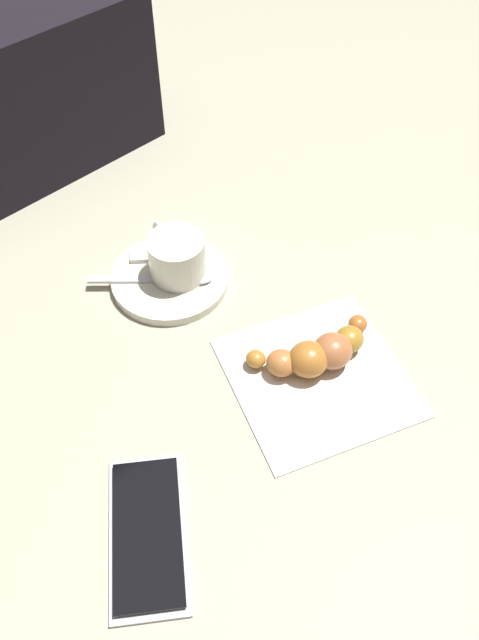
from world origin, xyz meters
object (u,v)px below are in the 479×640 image
espresso_cup (176,256)px  laptop_bag (24,99)px  napkin (318,377)px  croissant (318,353)px  cell_phone (148,533)px  teaspoon (170,279)px  saucer (170,279)px  sugar_packet (159,255)px

espresso_cup → laptop_bag: bearing=-169.8°
napkin → croissant: 0.03m
cell_phone → teaspoon: bearing=147.0°
saucer → teaspoon: bearing=-23.1°
sugar_packet → cell_phone: size_ratio=0.42×
saucer → napkin: size_ratio=0.78×
espresso_cup → napkin: 0.21m
espresso_cup → croissant: espresso_cup is taller
teaspoon → laptop_bag: size_ratio=0.38×
espresso_cup → cell_phone: espresso_cup is taller
sugar_packet → espresso_cup: bearing=129.5°
napkin → espresso_cup: bearing=-165.8°
napkin → croissant: bearing=146.5°
teaspoon → laptop_bag: (-0.30, -0.04, 0.09)m
espresso_cup → cell_phone: 0.31m
sugar_packet → laptop_bag: bearing=-50.5°
saucer → napkin: (0.20, 0.06, -0.00)m
croissant → saucer: bearing=-159.0°
espresso_cup → teaspoon: 0.03m
saucer → espresso_cup: espresso_cup is taller
saucer → espresso_cup: 0.03m
teaspoon → espresso_cup: bearing=116.4°
croissant → laptop_bag: laptop_bag is taller
sugar_packet → teaspoon: bearing=108.5°
napkin → croissant: (-0.02, 0.01, 0.02)m
espresso_cup → croissant: bearing=18.2°
espresso_cup → sugar_packet: espresso_cup is taller
espresso_cup → croissant: 0.20m
croissant → napkin: bearing=-33.5°
sugar_packet → croissant: croissant is taller
espresso_cup → teaspoon: espresso_cup is taller
sugar_packet → laptop_bag: (-0.26, -0.05, 0.09)m
saucer → croissant: 0.20m
espresso_cup → croissant: size_ratio=0.61×
napkin → sugar_packet: bearing=-166.4°
saucer → napkin: saucer is taller
saucer → laptop_bag: (-0.29, -0.04, 0.10)m
croissant → teaspoon: bearing=-157.3°
saucer → croissant: croissant is taller
napkin → cell_phone: 0.23m
saucer → cell_phone: bearing=-32.7°
cell_phone → laptop_bag: bearing=167.3°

